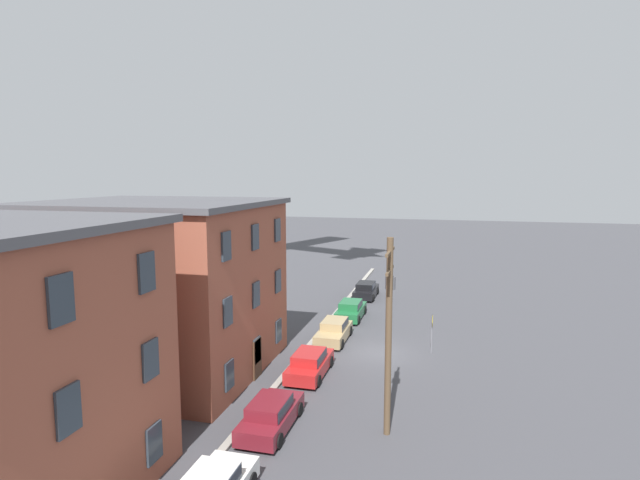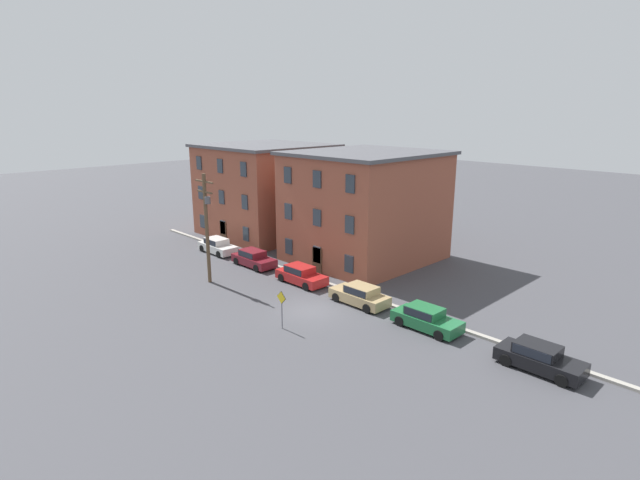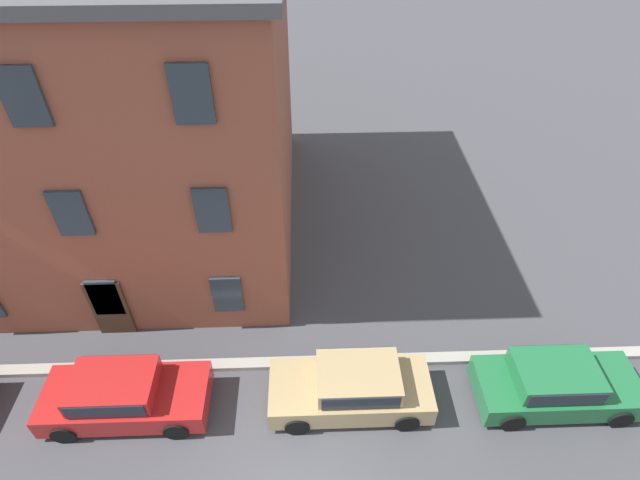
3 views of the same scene
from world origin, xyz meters
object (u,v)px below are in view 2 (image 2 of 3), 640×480
(car_black, at_px, (539,357))
(car_white, at_px, (217,245))
(utility_pole, at_px, (207,223))
(car_green, at_px, (426,318))
(car_red, at_px, (301,274))
(car_tan, at_px, (360,294))
(caution_sign, at_px, (282,304))
(car_maroon, at_px, (253,258))

(car_black, bearing_deg, car_white, 179.63)
(car_white, height_order, car_black, same)
(car_black, xyz_separation_m, utility_pole, (-24.15, -4.89, 4.13))
(car_black, bearing_deg, car_green, 179.63)
(car_red, distance_m, car_tan, 6.21)
(caution_sign, distance_m, utility_pole, 11.29)
(car_maroon, relative_size, car_red, 1.00)
(car_maroon, xyz_separation_m, car_tan, (12.46, -0.02, 0.00))
(car_tan, bearing_deg, car_white, 179.80)
(car_white, bearing_deg, car_green, -0.37)
(car_white, distance_m, utility_pole, 9.40)
(car_tan, relative_size, car_black, 1.00)
(car_red, xyz_separation_m, car_green, (11.76, -0.07, 0.00))
(car_black, bearing_deg, utility_pole, -168.55)
(car_white, bearing_deg, car_black, -0.37)
(car_maroon, height_order, car_black, same)
(car_white, bearing_deg, car_maroon, -0.41)
(car_maroon, distance_m, car_tan, 12.46)
(car_tan, distance_m, car_green, 5.56)
(car_green, distance_m, car_black, 7.10)
(car_white, bearing_deg, car_tan, -0.20)
(car_maroon, distance_m, car_green, 18.01)
(caution_sign, bearing_deg, car_white, 159.24)
(car_black, height_order, utility_pole, utility_pole)
(caution_sign, xyz_separation_m, utility_pole, (-10.71, 1.52, 3.23))
(car_white, xyz_separation_m, car_maroon, (5.77, -0.04, 0.00))
(car_tan, bearing_deg, car_black, -0.62)
(car_green, height_order, caution_sign, caution_sign)
(car_red, height_order, caution_sign, caution_sign)
(car_black, xyz_separation_m, caution_sign, (-13.43, -6.41, 0.90))
(car_red, bearing_deg, car_white, 179.62)
(car_maroon, xyz_separation_m, caution_sign, (11.67, -6.57, 0.90))
(car_black, relative_size, caution_sign, 1.75)
(car_white, xyz_separation_m, utility_pole, (6.73, -5.09, 4.13))
(car_green, bearing_deg, car_white, 179.63)
(car_maroon, bearing_deg, car_tan, -0.10)
(car_white, xyz_separation_m, car_tan, (18.23, -0.06, 0.00))
(car_green, bearing_deg, car_red, 179.64)
(car_maroon, height_order, car_green, same)
(car_green, height_order, car_black, same)
(car_green, bearing_deg, car_tan, 179.06)
(car_maroon, xyz_separation_m, car_red, (6.25, -0.04, 0.00))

